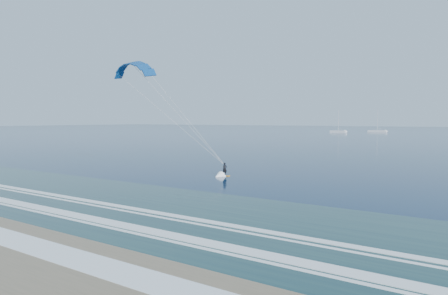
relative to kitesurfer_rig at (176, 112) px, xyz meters
name	(u,v)px	position (x,y,z in m)	size (l,w,h in m)	color
ground	(22,239)	(10.74, -27.11, -8.27)	(900.00, 900.00, 0.00)	#082847
kitesurfer_rig	(176,112)	(0.00, 0.00, 0.00)	(16.96, 6.71, 16.11)	orange
sailboat_0	(338,131)	(-35.87, 182.29, -7.58)	(9.00, 2.40, 12.32)	silver
sailboat_1	(377,131)	(-19.16, 201.73, -7.57)	(10.41, 2.40, 13.80)	silver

